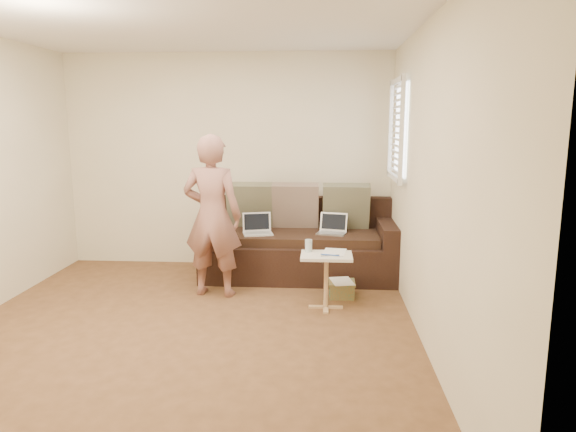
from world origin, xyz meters
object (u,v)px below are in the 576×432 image
object	(u,v)px
side_table	(326,281)
laptop_white	(258,234)
laptop_silver	(331,234)
drinking_glass	(309,246)
sofa	(299,240)
person	(212,216)
striped_box	(342,289)

from	to	relation	value
side_table	laptop_white	bearing A→B (deg)	130.24
laptop_silver	laptop_white	distance (m)	0.84
drinking_glass	sofa	bearing A→B (deg)	98.26
laptop_silver	person	xyz separation A→B (m)	(-1.23, -0.66, 0.32)
sofa	striped_box	world-z (taller)	sofa
laptop_white	drinking_glass	bearing A→B (deg)	-68.14
drinking_glass	person	bearing A→B (deg)	166.79
sofa	side_table	bearing A→B (deg)	-73.46
drinking_glass	striped_box	bearing A→B (deg)	35.15
person	side_table	world-z (taller)	person
laptop_silver	side_table	bearing A→B (deg)	-79.96
laptop_white	striped_box	bearing A→B (deg)	-45.93
striped_box	sofa	bearing A→B (deg)	123.73
laptop_white	side_table	bearing A→B (deg)	-64.16
person	laptop_silver	bearing A→B (deg)	-145.30
sofa	side_table	size ratio (longest dim) A/B	4.09
laptop_white	side_table	size ratio (longest dim) A/B	0.61
laptop_silver	striped_box	size ratio (longest dim) A/B	1.18
laptop_silver	person	bearing A→B (deg)	-137.97
striped_box	laptop_silver	bearing A→B (deg)	98.87
side_table	striped_box	world-z (taller)	side_table
laptop_silver	person	distance (m)	1.43
drinking_glass	striped_box	world-z (taller)	drinking_glass
person	drinking_glass	bearing A→B (deg)	173.22
drinking_glass	side_table	bearing A→B (deg)	-29.15
person	drinking_glass	size ratio (longest dim) A/B	13.95
sofa	person	size ratio (longest dim) A/B	1.31
sofa	person	world-z (taller)	person
side_table	striped_box	size ratio (longest dim) A/B	2.00
sofa	drinking_glass	bearing A→B (deg)	-81.74
sofa	side_table	xyz separation A→B (m)	(0.31, -1.05, -0.16)
laptop_silver	person	world-z (taller)	person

